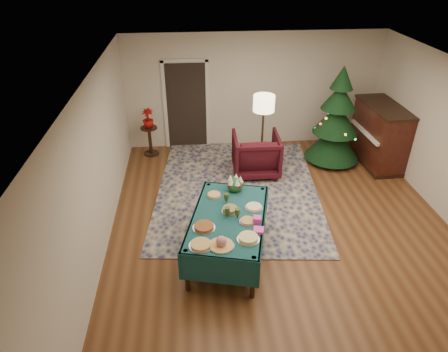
{
  "coord_description": "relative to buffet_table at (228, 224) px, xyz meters",
  "views": [
    {
      "loc": [
        -1.53,
        -5.51,
        4.39
      ],
      "look_at": [
        -1.0,
        0.3,
        0.95
      ],
      "focal_mm": 32.0,
      "sensor_mm": 36.0,
      "label": 1
    }
  ],
  "objects": [
    {
      "name": "platter_7",
      "position": [
        -0.18,
        0.58,
        0.17
      ],
      "size": [
        0.25,
        0.25,
        0.04
      ],
      "color": "silver",
      "rests_on": "buffet_table"
    },
    {
      "name": "goblet_0",
      "position": [
        0.0,
        0.36,
        0.24
      ],
      "size": [
        0.08,
        0.08,
        0.17
      ],
      "color": "#2D471E",
      "rests_on": "buffet_table"
    },
    {
      "name": "room_shell",
      "position": [
        1.01,
        0.58,
        0.75
      ],
      "size": [
        7.0,
        7.0,
        7.0
      ],
      "color": "#593319",
      "rests_on": "ground"
    },
    {
      "name": "armchair",
      "position": [
        0.85,
        2.57,
        -0.1
      ],
      "size": [
        0.99,
        0.93,
        0.99
      ],
      "primitive_type": "imported",
      "rotation": [
        0.0,
        0.0,
        3.12
      ],
      "color": "#3E0D15",
      "rests_on": "ground"
    },
    {
      "name": "goblet_2",
      "position": [
        -0.02,
        -0.01,
        0.24
      ],
      "size": [
        0.08,
        0.08,
        0.17
      ],
      "color": "#2D471E",
      "rests_on": "buffet_table"
    },
    {
      "name": "buffet_table",
      "position": [
        0.0,
        0.0,
        0.0
      ],
      "size": [
        1.55,
        2.13,
        0.75
      ],
      "color": "black",
      "rests_on": "ground"
    },
    {
      "name": "napkin_stack",
      "position": [
        0.4,
        -0.41,
        0.17
      ],
      "size": [
        0.18,
        0.18,
        0.04
      ],
      "primitive_type": "cube",
      "rotation": [
        0.0,
        0.0,
        -0.24
      ],
      "color": "#F343B8",
      "rests_on": "buffet_table"
    },
    {
      "name": "doorway",
      "position": [
        -0.59,
        4.06,
        0.5
      ],
      "size": [
        1.08,
        0.04,
        2.16
      ],
      "color": "black",
      "rests_on": "ground"
    },
    {
      "name": "christmas_tree",
      "position": [
        2.68,
        2.96,
        0.39
      ],
      "size": [
        1.38,
        1.38,
        2.21
      ],
      "color": "black",
      "rests_on": "ground"
    },
    {
      "name": "platter_1",
      "position": [
        -0.17,
        -0.68,
        0.21
      ],
      "size": [
        0.36,
        0.36,
        0.16
      ],
      "color": "silver",
      "rests_on": "buffet_table"
    },
    {
      "name": "platter_4",
      "position": [
        0.27,
        -0.18,
        0.17
      ],
      "size": [
        0.25,
        0.25,
        0.04
      ],
      "color": "silver",
      "rests_on": "buffet_table"
    },
    {
      "name": "platter_3",
      "position": [
        -0.39,
        -0.26,
        0.17
      ],
      "size": [
        0.34,
        0.34,
        0.05
      ],
      "color": "silver",
      "rests_on": "buffet_table"
    },
    {
      "name": "platter_0",
      "position": [
        -0.45,
        -0.66,
        0.17
      ],
      "size": [
        0.34,
        0.34,
        0.05
      ],
      "color": "silver",
      "rests_on": "buffet_table"
    },
    {
      "name": "platter_5",
      "position": [
        0.04,
        0.12,
        0.18
      ],
      "size": [
        0.27,
        0.27,
        0.07
      ],
      "color": "silver",
      "rests_on": "buffet_table"
    },
    {
      "name": "centerpiece",
      "position": [
        0.19,
        0.72,
        0.28
      ],
      "size": [
        0.27,
        0.27,
        0.31
      ],
      "color": "#1E4C1E",
      "rests_on": "buffet_table"
    },
    {
      "name": "side_table",
      "position": [
        -1.48,
        3.67,
        -0.26
      ],
      "size": [
        0.39,
        0.39,
        0.69
      ],
      "color": "black",
      "rests_on": "ground"
    },
    {
      "name": "platter_2",
      "position": [
        0.22,
        -0.58,
        0.18
      ],
      "size": [
        0.32,
        0.32,
        0.06
      ],
      "color": "silver",
      "rests_on": "buffet_table"
    },
    {
      "name": "rug",
      "position": [
        0.38,
        1.92,
        -0.59
      ],
      "size": [
        3.61,
        4.5,
        0.02
      ],
      "primitive_type": "cube",
      "rotation": [
        0.0,
        0.0,
        -0.1
      ],
      "color": "#131C49",
      "rests_on": "ground"
    },
    {
      "name": "piano",
      "position": [
        3.66,
        2.81,
        0.07
      ],
      "size": [
        0.79,
        1.6,
        1.36
      ],
      "color": "black",
      "rests_on": "ground"
    },
    {
      "name": "floor_lamp",
      "position": [
        0.96,
        2.52,
        0.91
      ],
      "size": [
        0.43,
        0.43,
        1.77
      ],
      "color": "#A57F3F",
      "rests_on": "ground"
    },
    {
      "name": "platter_6",
      "position": [
        0.42,
        0.18,
        0.17
      ],
      "size": [
        0.29,
        0.29,
        0.04
      ],
      "color": "silver",
      "rests_on": "buffet_table"
    },
    {
      "name": "gift_box",
      "position": [
        0.41,
        -0.2,
        0.2
      ],
      "size": [
        0.14,
        0.14,
        0.1
      ],
      "primitive_type": "cube",
      "rotation": [
        0.0,
        0.0,
        -0.24
      ],
      "color": "#DF3EAE",
      "rests_on": "buffet_table"
    },
    {
      "name": "goblet_1",
      "position": [
        0.13,
        -0.07,
        0.24
      ],
      "size": [
        0.08,
        0.08,
        0.17
      ],
      "color": "#2D471E",
      "rests_on": "buffet_table"
    },
    {
      "name": "potted_plant",
      "position": [
        -1.48,
        3.67,
        0.22
      ],
      "size": [
        0.25,
        0.44,
        0.25
      ],
      "primitive_type": "imported",
      "color": "#A60F0B",
      "rests_on": "side_table"
    }
  ]
}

